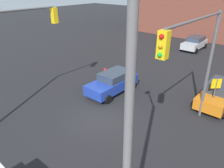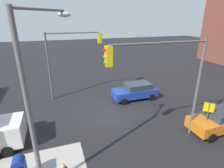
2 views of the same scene
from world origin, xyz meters
name	(u,v)px [view 1 (image 1 of 2)]	position (x,y,z in m)	size (l,w,h in m)	color
ground_plane	(101,119)	(0.00, 0.00, 0.00)	(120.00, 120.00, 0.00)	black
traffic_signal_nw_corner	(197,54)	(-2.05, 4.50, 4.68)	(6.34, 0.36, 6.50)	#59595B
traffic_signal_se_corner	(14,43)	(2.46, -4.50, 4.62)	(5.36, 0.36, 6.50)	#59595B
street_lamp_corner	(127,131)	(4.92, 5.56, 4.70)	(2.18, 1.87, 8.00)	slate
warning_sign_two_way	(215,89)	(-5.40, 4.89, 1.64)	(0.48, 0.48, 2.40)	#4C4C4C
fire_hydrant	(105,73)	(-5.00, -4.20, 0.49)	(0.26, 0.26, 0.94)	red
hatchback_silver	(195,43)	(-19.22, -1.77, 0.84)	(4.41, 2.02, 1.62)	#B7BABF
coupe_orange	(219,94)	(-6.66, 4.87, 0.84)	(4.30, 2.02, 1.62)	orange
coupe_blue	(113,82)	(-3.36, -1.90, 0.84)	(4.40, 2.02, 1.62)	#1E389E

